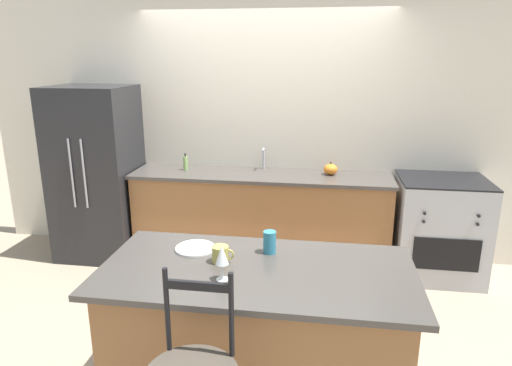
# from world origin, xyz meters

# --- Properties ---
(ground_plane) EXTENTS (18.00, 18.00, 0.00)m
(ground_plane) POSITION_xyz_m (0.00, 0.00, 0.00)
(ground_plane) COLOR tan
(wall_back) EXTENTS (6.00, 0.07, 2.70)m
(wall_back) POSITION_xyz_m (0.00, 0.64, 1.35)
(wall_back) COLOR beige
(wall_back) RESTS_ON ground_plane
(back_counter) EXTENTS (2.57, 0.62, 0.93)m
(back_counter) POSITION_xyz_m (0.00, 0.35, 0.47)
(back_counter) COLOR #936038
(back_counter) RESTS_ON ground_plane
(sink_faucet) EXTENTS (0.02, 0.13, 0.22)m
(sink_faucet) POSITION_xyz_m (0.00, 0.53, 1.07)
(sink_faucet) COLOR #ADAFB5
(sink_faucet) RESTS_ON back_counter
(kitchen_island) EXTENTS (1.76, 0.87, 0.93)m
(kitchen_island) POSITION_xyz_m (0.27, -1.70, 0.47)
(kitchen_island) COLOR #936038
(kitchen_island) RESTS_ON ground_plane
(refrigerator) EXTENTS (0.80, 0.72, 1.78)m
(refrigerator) POSITION_xyz_m (-1.70, 0.27, 0.89)
(refrigerator) COLOR #232326
(refrigerator) RESTS_ON ground_plane
(oven_range) EXTENTS (0.80, 0.69, 0.96)m
(oven_range) POSITION_xyz_m (1.72, 0.28, 0.48)
(oven_range) COLOR #ADAFB5
(oven_range) RESTS_ON ground_plane
(dinner_plate) EXTENTS (0.25, 0.25, 0.02)m
(dinner_plate) POSITION_xyz_m (-0.14, -1.50, 0.94)
(dinner_plate) COLOR white
(dinner_plate) RESTS_ON kitchen_island
(wine_glass) EXTENTS (0.07, 0.07, 0.20)m
(wine_glass) POSITION_xyz_m (0.11, -1.86, 1.07)
(wine_glass) COLOR white
(wine_glass) RESTS_ON kitchen_island
(coffee_mug) EXTENTS (0.13, 0.10, 0.10)m
(coffee_mug) POSITION_xyz_m (0.05, -1.65, 0.98)
(coffee_mug) COLOR #C1B251
(coffee_mug) RESTS_ON kitchen_island
(tumbler_cup) EXTENTS (0.08, 0.08, 0.14)m
(tumbler_cup) POSITION_xyz_m (0.31, -1.48, 1.00)
(tumbler_cup) COLOR teal
(tumbler_cup) RESTS_ON kitchen_island
(pumpkin_decoration) EXTENTS (0.14, 0.14, 0.13)m
(pumpkin_decoration) POSITION_xyz_m (0.68, 0.41, 0.99)
(pumpkin_decoration) COLOR orange
(pumpkin_decoration) RESTS_ON back_counter
(soap_bottle) EXTENTS (0.05, 0.05, 0.17)m
(soap_bottle) POSITION_xyz_m (-0.78, 0.37, 1.01)
(soap_bottle) COLOR #89B260
(soap_bottle) RESTS_ON back_counter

